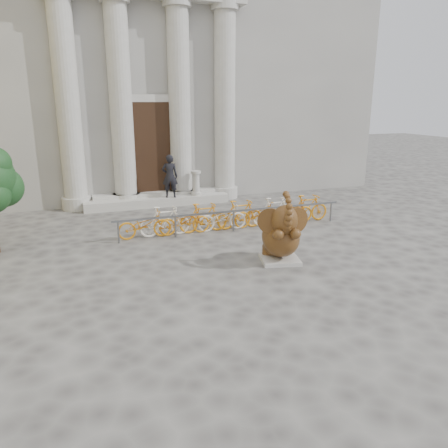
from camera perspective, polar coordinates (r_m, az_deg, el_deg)
name	(u,v)px	position (r m, az deg, el deg)	size (l,w,h in m)	color
ground	(239,293)	(10.13, 1.98, -9.05)	(80.00, 80.00, 0.00)	#474442
classical_building	(130,65)	(23.77, -12.18, 19.66)	(22.00, 10.70, 12.00)	gray
entrance_steps	(157,201)	(18.70, -8.76, 3.04)	(6.00, 1.20, 0.36)	#A8A59E
elephant_statue	(281,236)	(11.86, 7.47, -1.57)	(1.33, 1.60, 2.03)	#A8A59E
bike_rack	(231,215)	(14.84, 0.87, 1.16)	(8.00, 0.53, 1.00)	slate
pedestrian	(170,176)	(18.26, -7.09, 6.22)	(0.65, 0.43, 1.78)	black
balustrade_post	(196,184)	(18.66, -3.68, 5.24)	(0.42, 0.42, 1.04)	#A8A59E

